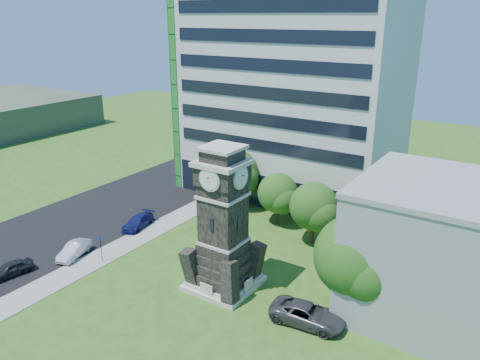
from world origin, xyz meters
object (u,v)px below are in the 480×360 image
Objects in this scene: car_street_north at (138,222)px; park_bench at (214,285)px; car_east_lot at (308,314)px; street_sign at (101,246)px; clock_tower at (223,229)px; car_street_mid at (74,250)px; car_street_south at (11,269)px.

car_street_north is 2.12× the size of park_bench.
car_east_lot is at bearing -23.60° from car_street_north.
park_bench is 0.83× the size of street_sign.
clock_tower is 2.17× the size of car_east_lot.
clock_tower is 15.90m from car_street_mid.
clock_tower is 3.03× the size of car_street_mid.
car_street_mid is 3.19m from street_sign.
street_sign is (-11.80, -2.91, -3.72)m from clock_tower.
car_street_south is at bearing -110.20° from car_street_north.
car_east_lot is 8.41m from park_bench.
car_east_lot reaches higher than car_street_mid.
street_sign is at bearing -81.15° from car_street_north.
park_bench is (-8.40, -0.29, -0.22)m from car_east_lot.
park_bench is at bearing -100.39° from clock_tower.
street_sign reaches higher than park_bench.
car_east_lot reaches higher than car_street_south.
clock_tower reaches higher than car_street_mid.
street_sign is (4.77, 6.10, 0.91)m from car_street_south.
car_street_south is 13.47m from car_street_north.
park_bench is at bearing -9.62° from street_sign.
clock_tower is 15.70m from car_street_north.
car_street_north is at bearing 90.50° from car_street_south.
car_east_lot is at bearing -5.97° from clock_tower.
car_street_north is 0.78× the size of car_east_lot.
clock_tower is 12.72m from street_sign.
street_sign is (-11.59, -1.77, 0.99)m from park_bench.
park_bench is (16.37, 7.87, -0.08)m from car_street_south.
car_street_south is (-16.58, -9.01, -4.64)m from clock_tower.
park_bench is at bearing 35.60° from car_street_south.
car_street_south reaches higher than park_bench.
car_street_south is 7.80m from street_sign.
street_sign reaches higher than car_street_mid.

